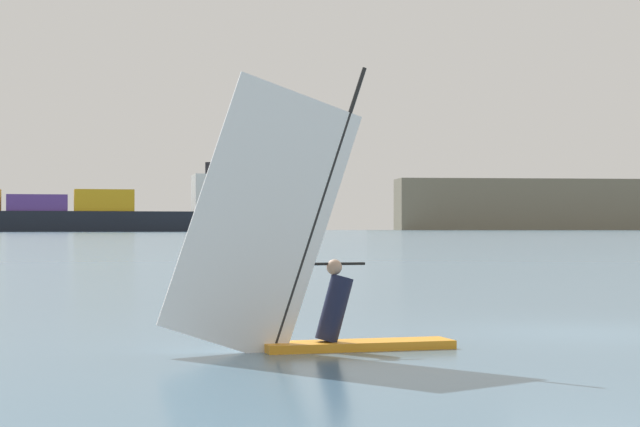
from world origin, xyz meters
The scene contains 3 objects.
ground_plane centered at (0.00, 0.00, 0.00)m, with size 4000.00×4000.00×0.00m, color #476B84.
windsurfer centered at (-4.25, -3.10, 1.09)m, with size 4.03×1.90×4.17m.
cargo_ship centered at (-185.25, 494.75, 8.70)m, with size 196.36×89.14×34.11m.
Camera 1 is at (-2.45, -18.51, 1.71)m, focal length 62.57 mm.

